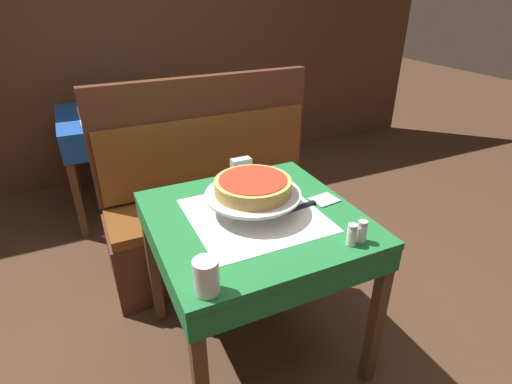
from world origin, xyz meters
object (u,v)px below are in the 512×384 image
Objects in this scene: booth_bench at (217,215)px; pepper_shaker at (362,231)px; condiment_caddy at (113,108)px; salt_shaker at (352,235)px; deep_dish_pizza at (253,186)px; pizza_server at (314,203)px; pizza_pan_stand at (253,195)px; dining_table_rear at (118,127)px; dining_table_front at (255,233)px; napkin_holder at (241,167)px; water_glass_near at (206,276)px.

booth_bench is 15.12× the size of pepper_shaker.
salt_shaker is at bearing -74.61° from condiment_caddy.
deep_dish_pizza is 0.30m from pizza_server.
pepper_shaker is at bearing 0.00° from salt_shaker.
pizza_server is 1.86m from condiment_caddy.
salt_shaker is at bearing -59.02° from pizza_pan_stand.
condiment_caddy reaches higher than deep_dish_pizza.
dining_table_rear is at bearing 110.83° from booth_bench.
booth_bench reaches higher than pizza_server.
deep_dish_pizza is 3.66× the size of pepper_shaker.
dining_table_front is 9.71× the size of pepper_shaker.
deep_dish_pizza is 1.18× the size of pizza_server.
pizza_pan_stand is at bearing -96.17° from booth_bench.
deep_dish_pizza is 0.45m from salt_shaker.
deep_dish_pizza is at bearing -79.51° from dining_table_rear.
condiment_caddy is at bearing -112.25° from dining_table_rear.
booth_bench is at bearing 83.52° from dining_table_front.
pizza_pan_stand reaches higher than salt_shaker.
napkin_holder is 0.56× the size of condiment_caddy.
deep_dish_pizza is (0.32, -1.75, 0.23)m from dining_table_rear.
condiment_caddy reaches higher than dining_table_rear.
condiment_caddy is (-0.02, -0.05, 0.16)m from dining_table_rear.
salt_shaker is 0.47× the size of condiment_caddy.
booth_bench reaches higher than condiment_caddy.
pizza_server is at bearing 90.44° from pepper_shaker.
pizza_server is 2.71× the size of napkin_holder.
pepper_shaker is at bearing -89.56° from pizza_server.
deep_dish_pizza is at bearing -78.52° from condiment_caddy.
dining_table_front is 0.21m from deep_dish_pizza.
condiment_caddy is at bearing 108.00° from napkin_holder.
salt_shaker is at bearing -79.68° from napkin_holder.
water_glass_near is 1.36× the size of pepper_shaker.
pizza_server is 3.22× the size of salt_shaker.
napkin_holder is at bearing -72.00° from condiment_caddy.
pizza_server is at bearing -12.11° from pizza_pan_stand.
condiment_caddy is (-0.42, 1.00, 0.47)m from booth_bench.
condiment_caddy is at bearing 101.48° from pizza_pan_stand.
pizza_server is at bearing -71.83° from dining_table_rear.
salt_shaker is at bearing -75.49° from dining_table_rear.
booth_bench is 15.69× the size of salt_shaker.
booth_bench reaches higher than dining_table_rear.
pizza_pan_stand is at bearing -78.52° from condiment_caddy.
pizza_server is (0.28, -0.02, 0.09)m from dining_table_front.
dining_table_front is at bearing 174.88° from pizza_server.
pepper_shaker is (0.28, -0.34, 0.13)m from dining_table_front.
dining_table_front is at bearing 47.39° from water_glass_near.
pizza_server is 0.70m from water_glass_near.
deep_dish_pizza is 3.79× the size of salt_shaker.
salt_shaker is at bearing -55.78° from dining_table_front.
booth_bench reaches higher than water_glass_near.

